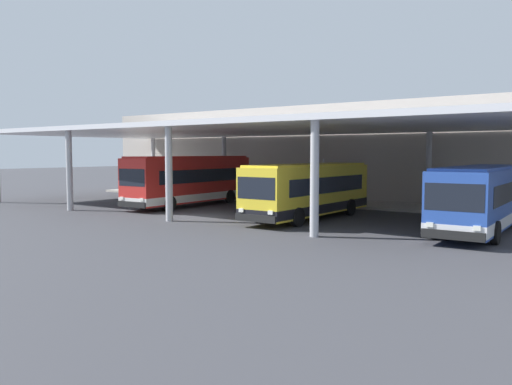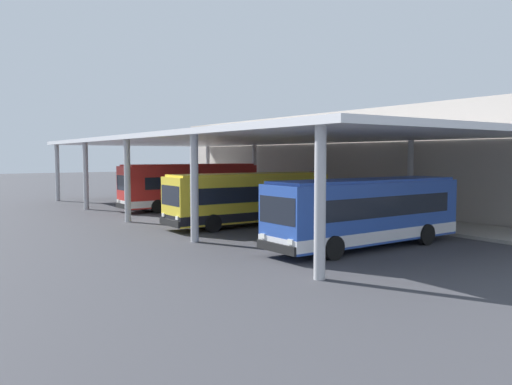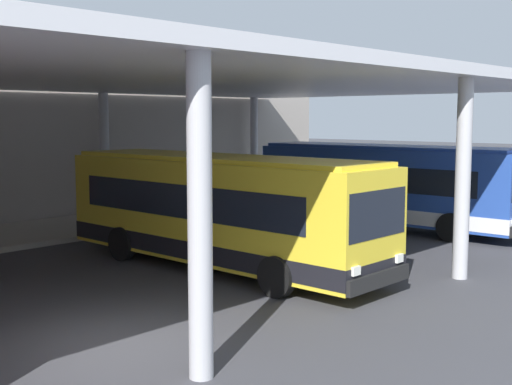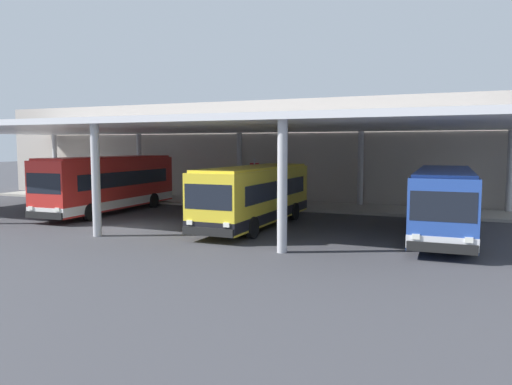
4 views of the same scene
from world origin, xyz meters
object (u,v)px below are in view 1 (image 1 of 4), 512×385
Objects in this scene: banner_sign at (323,178)px; bus_middle_bay at (481,198)px; bus_second_bay at (309,190)px; bus_nearest_bay at (190,180)px; bench_waiting at (296,193)px.

bus_middle_bay is at bearing -30.94° from banner_sign.
banner_sign is at bearing 113.24° from bus_second_bay.
bus_nearest_bay is 8.62m from bench_waiting.
bus_nearest_bay is at bearing -120.77° from bench_waiting.
bus_second_bay is at bearing -54.28° from bench_waiting.
banner_sign is (-3.40, 7.92, 0.32)m from bus_second_bay.
bus_nearest_bay is 1.08× the size of bus_middle_bay.
bus_nearest_bay is 10.79m from bus_second_bay.
bus_middle_bay is at bearing 1.91° from bus_second_bay.
bus_second_bay is (10.69, -1.46, -0.19)m from bus_nearest_bay.
bench_waiting is (4.37, 7.33, -1.18)m from bus_nearest_bay.
bus_nearest_bay is 6.34× the size of bench_waiting.
bus_nearest_bay is 3.57× the size of banner_sign.
bus_second_bay is 9.29m from bus_middle_bay.
bus_nearest_bay reaches higher than banner_sign.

